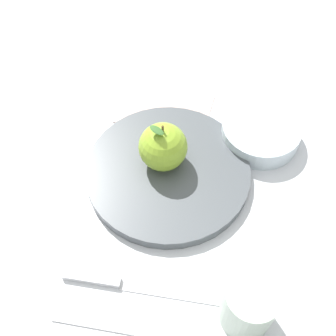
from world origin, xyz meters
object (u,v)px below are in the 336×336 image
dinner_plate (168,171)px  side_bowl (261,131)px  knife (127,284)px  spoon (149,334)px  apple (163,147)px  cup (249,305)px  linen_napkin (165,108)px

dinner_plate → side_bowl: size_ratio=2.00×
knife → spoon: spoon is taller
apple → cup: bearing=83.0°
side_bowl → spoon: bearing=29.5°
apple → side_bowl: 0.18m
linen_napkin → side_bowl: bearing=125.3°
dinner_plate → spoon: size_ratio=1.81×
cup → knife: 0.17m
spoon → linen_napkin: (-0.22, -0.33, -0.00)m
cup → apple: bearing=-97.0°
knife → spoon: bearing=84.4°
apple → knife: (0.15, 0.14, -0.05)m
dinner_plate → side_bowl: side_bowl is taller
dinner_plate → spoon: (0.15, 0.20, -0.01)m
cup → knife: size_ratio=0.47×
dinner_plate → spoon: 0.25m
apple → spoon: 0.27m
knife → linen_napkin: size_ratio=1.12×
cup → linen_napkin: cup is taller
dinner_plate → spoon: bearing=53.0°
apple → spoon: size_ratio=0.60×
knife → dinner_plate: bearing=-138.6°
apple → cup: size_ratio=1.03×
apple → dinner_plate: bearing=87.9°
dinner_plate → spoon: dinner_plate is taller
knife → spoon: size_ratio=1.24×
apple → side_bowl: bearing=168.9°
apple → side_bowl: size_ratio=0.66×
apple → spoon: (0.15, 0.22, -0.05)m
side_bowl → dinner_plate: bearing=-6.0°
knife → apple: bearing=-135.4°
side_bowl → linen_napkin: side_bowl is taller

